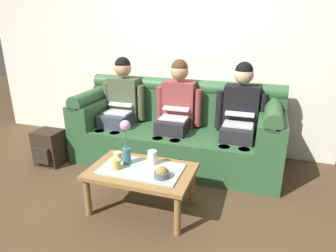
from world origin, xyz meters
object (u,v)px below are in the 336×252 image
(cup_near_right, at_px, (118,156))
(person_middle, at_px, (177,109))
(cup_far_center, at_px, (152,157))
(couch, at_px, (177,132))
(cup_near_left, at_px, (117,164))
(person_right, at_px, (240,115))
(coffee_table, at_px, (141,174))
(snack_bowl, at_px, (162,173))
(person_left, at_px, (121,104))
(flower_vase, at_px, (126,142))
(backpack_left, at_px, (49,148))

(cup_near_right, bearing_deg, person_middle, 74.42)
(cup_near_right, bearing_deg, cup_far_center, 4.80)
(couch, bearing_deg, cup_near_left, -99.95)
(person_right, xyz_separation_m, cup_far_center, (-0.66, -0.95, -0.19))
(person_middle, relative_size, coffee_table, 1.33)
(cup_near_left, bearing_deg, person_middle, 80.01)
(person_middle, distance_m, snack_bowl, 1.20)
(person_left, bearing_deg, couch, 0.34)
(snack_bowl, distance_m, cup_near_left, 0.43)
(flower_vase, bearing_deg, person_right, 48.97)
(person_left, height_order, cup_near_left, person_left)
(cup_near_left, distance_m, cup_near_right, 0.17)
(couch, bearing_deg, cup_far_center, -86.26)
(couch, xyz_separation_m, cup_near_right, (-0.27, -0.98, 0.08))
(person_middle, xyz_separation_m, person_right, (0.73, -0.00, 0.00))
(coffee_table, bearing_deg, flower_vase, 163.24)
(person_middle, bearing_deg, person_right, -0.01)
(cup_far_center, bearing_deg, cup_near_left, -144.82)
(coffee_table, bearing_deg, person_middle, 90.00)
(person_right, height_order, backpack_left, person_right)
(couch, distance_m, coffee_table, 1.07)
(coffee_table, height_order, cup_near_right, cup_near_right)
(person_middle, xyz_separation_m, cup_near_right, (-0.27, -0.98, -0.21))
(flower_vase, relative_size, backpack_left, 0.99)
(coffee_table, height_order, cup_far_center, cup_far_center)
(coffee_table, height_order, cup_near_left, cup_near_left)
(person_middle, bearing_deg, cup_far_center, -86.24)
(coffee_table, relative_size, cup_near_left, 10.77)
(snack_bowl, bearing_deg, person_middle, 101.04)
(snack_bowl, height_order, cup_near_left, snack_bowl)
(person_right, bearing_deg, cup_near_left, -129.16)
(couch, bearing_deg, person_middle, -90.00)
(couch, xyz_separation_m, person_left, (-0.73, -0.00, 0.29))
(cup_near_left, xyz_separation_m, cup_far_center, (0.26, 0.19, 0.02))
(person_right, distance_m, coffee_table, 1.33)
(flower_vase, bearing_deg, coffee_table, -16.76)
(couch, distance_m, person_left, 0.78)
(couch, height_order, cup_far_center, couch)
(cup_near_left, bearing_deg, backpack_left, 155.43)
(person_left, bearing_deg, cup_near_right, -65.22)
(person_right, distance_m, cup_near_left, 1.48)
(person_left, distance_m, person_middle, 0.73)
(person_right, distance_m, cup_near_right, 1.41)
(snack_bowl, bearing_deg, cup_far_center, 128.73)
(cup_near_right, xyz_separation_m, backpack_left, (-1.13, 0.39, -0.24))
(couch, xyz_separation_m, person_right, (0.73, -0.00, 0.29))
(person_middle, distance_m, flower_vase, 1.03)
(person_left, distance_m, cup_near_left, 1.27)
(couch, height_order, flower_vase, couch)
(coffee_table, bearing_deg, person_right, 55.73)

